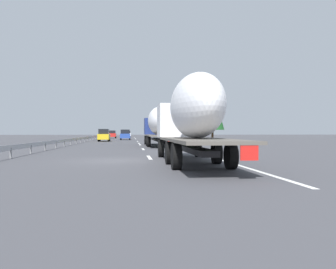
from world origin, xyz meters
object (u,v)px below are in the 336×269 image
object	(u,v)px
car_blue_sedan	(125,135)
car_yellow_coupe	(104,135)
truck_trailing	(192,114)
road_sign	(166,129)
truck_lead	(158,124)
car_red_compact	(112,134)
car_white_van	(127,134)

from	to	relation	value
car_blue_sedan	car_yellow_coupe	xyz separation A→B (m)	(-10.85, 3.17, 0.01)
truck_trailing	car_yellow_coupe	bearing A→B (deg)	9.92
road_sign	truck_lead	bearing A→B (deg)	171.93
truck_lead	truck_trailing	size ratio (longest dim) A/B	1.04
truck_lead	road_sign	distance (m)	22.10
truck_lead	truck_trailing	xyz separation A→B (m)	(-21.05, -0.00, 0.01)
truck_trailing	car_yellow_coupe	distance (m)	40.84
car_yellow_coupe	car_red_compact	bearing A→B (deg)	0.31
car_white_van	road_sign	size ratio (longest dim) A/B	1.41
car_white_van	car_red_compact	world-z (taller)	car_white_van
truck_lead	car_red_compact	distance (m)	49.06
truck_trailing	car_yellow_coupe	xyz separation A→B (m)	(40.21, 7.03, -1.35)
car_red_compact	car_blue_sedan	bearing A→B (deg)	-169.81
truck_trailing	car_blue_sedan	size ratio (longest dim) A/B	3.18
car_white_van	car_red_compact	size ratio (longest dim) A/B	1.00
car_yellow_coupe	car_white_van	bearing A→B (deg)	-4.10
truck_trailing	car_blue_sedan	xyz separation A→B (m)	(51.06, 3.86, -1.36)
car_blue_sedan	car_red_compact	distance (m)	18.80
car_red_compact	car_yellow_coupe	size ratio (longest dim) A/B	0.92
car_red_compact	car_white_van	bearing A→B (deg)	-11.91
car_blue_sedan	car_yellow_coupe	world-z (taller)	car_yellow_coupe
truck_lead	car_yellow_coupe	world-z (taller)	truck_lead
truck_trailing	car_yellow_coupe	world-z (taller)	truck_trailing
truck_lead	car_blue_sedan	xyz separation A→B (m)	(30.01, 3.86, -1.35)
truck_lead	car_white_van	distance (m)	64.93
truck_lead	car_yellow_coupe	bearing A→B (deg)	20.15
car_blue_sedan	car_red_compact	bearing A→B (deg)	10.19
truck_lead	truck_trailing	distance (m)	21.05
car_yellow_coupe	road_sign	xyz separation A→B (m)	(2.71, -10.13, 1.05)
car_red_compact	road_sign	xyz separation A→B (m)	(-26.64, -10.29, 1.10)
car_blue_sedan	road_sign	distance (m)	10.76
car_red_compact	car_yellow_coupe	bearing A→B (deg)	-179.69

